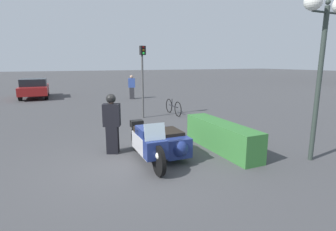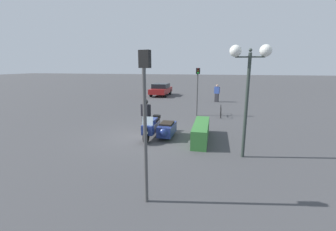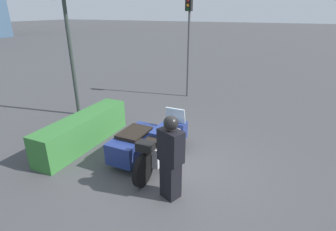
# 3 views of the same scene
# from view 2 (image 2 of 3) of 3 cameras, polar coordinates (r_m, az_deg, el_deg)

# --- Properties ---
(ground_plane) EXTENTS (160.00, 160.00, 0.00)m
(ground_plane) POSITION_cam_2_polar(r_m,az_deg,el_deg) (11.26, -5.56, -5.25)
(ground_plane) COLOR #424244
(police_motorcycle) EXTENTS (2.58, 1.34, 1.18)m
(police_motorcycle) POSITION_cam_2_polar(r_m,az_deg,el_deg) (10.84, -2.01, -3.27)
(police_motorcycle) COLOR black
(police_motorcycle) RESTS_ON ground
(officer_rider) EXTENTS (0.44, 0.54, 1.71)m
(officer_rider) POSITION_cam_2_polar(r_m,az_deg,el_deg) (12.01, -5.64, 0.33)
(officer_rider) COLOR black
(officer_rider) RESTS_ON ground
(hedge_bush_curbside) EXTENTS (2.99, 0.66, 0.82)m
(hedge_bush_curbside) POSITION_cam_2_polar(r_m,az_deg,el_deg) (10.62, 8.36, -4.09)
(hedge_bush_curbside) COLOR #337033
(hedge_bush_curbside) RESTS_ON ground
(twin_lamp_post) EXTENTS (0.42, 1.42, 4.15)m
(twin_lamp_post) POSITION_cam_2_polar(r_m,az_deg,el_deg) (8.58, 19.94, 11.57)
(twin_lamp_post) COLOR #2D3833
(twin_lamp_post) RESTS_ON ground
(traffic_light_near) EXTENTS (0.22, 0.28, 3.78)m
(traffic_light_near) POSITION_cam_2_polar(r_m,az_deg,el_deg) (5.33, -5.80, 1.90)
(traffic_light_near) COLOR #4C4C4C
(traffic_light_near) RESTS_ON ground
(traffic_light_far) EXTENTS (0.22, 0.29, 3.28)m
(traffic_light_far) POSITION_cam_2_polar(r_m,az_deg,el_deg) (15.54, 7.51, 7.77)
(traffic_light_far) COLOR #4C4C4C
(traffic_light_far) RESTS_ON ground
(parked_car_background) EXTENTS (4.18, 1.92, 1.40)m
(parked_car_background) POSITION_cam_2_polar(r_m,az_deg,el_deg) (26.28, -1.82, 6.68)
(parked_car_background) COLOR maroon
(parked_car_background) RESTS_ON ground
(pedestrian_bystander) EXTENTS (0.42, 0.54, 1.67)m
(pedestrian_bystander) POSITION_cam_2_polar(r_m,az_deg,el_deg) (22.16, 12.30, 5.55)
(pedestrian_bystander) COLOR #2D2D33
(pedestrian_bystander) RESTS_ON ground
(bicycle_parked) EXTENTS (1.80, 0.06, 0.78)m
(bicycle_parked) POSITION_cam_2_polar(r_m,az_deg,el_deg) (15.96, 13.25, 1.09)
(bicycle_parked) COLOR black
(bicycle_parked) RESTS_ON ground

